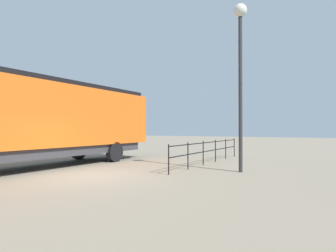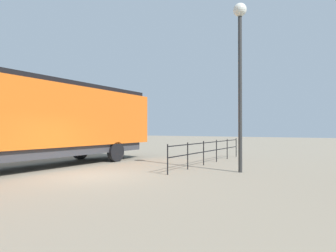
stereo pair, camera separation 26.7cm
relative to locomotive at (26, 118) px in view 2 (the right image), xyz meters
The scene contains 4 objects.
ground_plane 4.48m from the locomotive, ahead, with size 120.00×120.00×0.00m, color gray.
locomotive is the anchor object (origin of this frame).
lamp_post 9.90m from the locomotive, 25.84° to the left, with size 0.56×0.56×7.14m.
platform_fence 9.07m from the locomotive, 45.58° to the left, with size 0.05×8.82×1.22m.
Camera 2 is at (8.32, -8.04, 1.81)m, focal length 30.85 mm.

